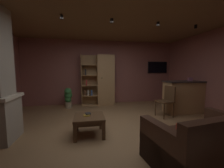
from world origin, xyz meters
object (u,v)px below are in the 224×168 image
tissue_box (190,79)px  coffee_table (89,120)px  leather_couch (204,145)px  potted_floor_plant (68,97)px  dining_chair (167,99)px  bookshelf_cabinet (103,80)px  table_book_0 (87,115)px  wall_mounted_tv (157,67)px  kitchen_bar_counter (187,97)px  table_book_1 (88,114)px

tissue_box → coffee_table: (-3.31, -1.10, -0.76)m
tissue_box → leather_couch: size_ratio=0.07×
potted_floor_plant → dining_chair: bearing=-26.4°
bookshelf_cabinet → table_book_0: 2.75m
table_book_0 → dining_chair: dining_chair is taller
tissue_box → dining_chair: size_ratio=0.13×
coffee_table → table_book_0: 0.11m
coffee_table → potted_floor_plant: size_ratio=0.85×
leather_couch → table_book_0: bearing=143.5°
potted_floor_plant → bookshelf_cabinet: bearing=11.4°
dining_chair → potted_floor_plant: size_ratio=1.23×
leather_couch → potted_floor_plant: size_ratio=2.27×
tissue_box → dining_chair: bearing=-164.5°
potted_floor_plant → wall_mounted_tv: 3.96m
bookshelf_cabinet → table_book_0: (-0.67, -2.61, -0.54)m
kitchen_bar_counter → potted_floor_plant: (-3.94, 1.25, -0.12)m
kitchen_bar_counter → potted_floor_plant: kitchen_bar_counter is taller
kitchen_bar_counter → table_book_0: 3.45m
bookshelf_cabinet → dining_chair: bearing=-46.3°
potted_floor_plant → tissue_box: bearing=-17.2°
table_book_1 → potted_floor_plant: size_ratio=0.14×
kitchen_bar_counter → coffee_table: bearing=-161.3°
kitchen_bar_counter → table_book_1: size_ratio=14.80×
tissue_box → dining_chair: tissue_box is taller
bookshelf_cabinet → potted_floor_plant: bearing=-168.6°
leather_couch → table_book_0: (-1.71, 1.26, 0.14)m
table_book_0 → tissue_box: bearing=18.1°
leather_couch → coffee_table: bearing=142.7°
tissue_box → wall_mounted_tv: 1.79m
bookshelf_cabinet → potted_floor_plant: (-1.34, -0.27, -0.57)m
coffee_table → potted_floor_plant: bearing=107.1°
leather_couch → wall_mounted_tv: bearing=71.1°
kitchen_bar_counter → dining_chair: bearing=-163.3°
wall_mounted_tv → table_book_1: bearing=-137.9°
kitchen_bar_counter → table_book_0: (-3.27, -1.09, -0.09)m
coffee_table → potted_floor_plant: (-0.72, 2.34, 0.07)m
tissue_box → table_book_0: size_ratio=0.94×
kitchen_bar_counter → coffee_table: 3.40m
tissue_box → table_book_1: bearing=-162.4°
kitchen_bar_counter → leather_couch: (-1.56, -2.36, -0.23)m
dining_chair → table_book_1: bearing=-161.6°
kitchen_bar_counter → leather_couch: kitchen_bar_counter is taller
kitchen_bar_counter → dining_chair: (-0.89, -0.27, 0.00)m
table_book_0 → bookshelf_cabinet: bearing=75.6°
wall_mounted_tv → dining_chair: bearing=-110.1°
table_book_0 → dining_chair: 2.52m
kitchen_bar_counter → table_book_0: size_ratio=11.96×
coffee_table → tissue_box: bearing=18.3°
bookshelf_cabinet → tissue_box: 3.09m
bookshelf_cabinet → wall_mounted_tv: (2.44, 0.21, 0.53)m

